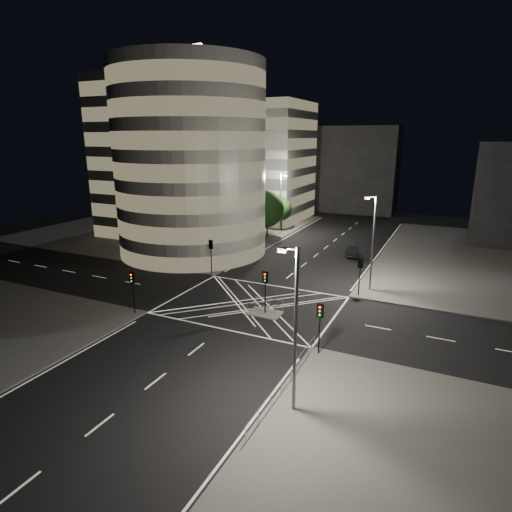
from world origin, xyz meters
The scene contains 24 objects.
ground centered at (0.00, 0.00, 0.00)m, with size 120.00×120.00×0.00m, color black.
sidewalk_far_left centered at (-29.00, 27.00, 0.07)m, with size 42.00×42.00×0.15m, color #575552.
central_island centered at (2.00, -1.50, 0.07)m, with size 3.00×2.00×0.15m, color slate.
office_tower_curved centered at (-20.74, 18.74, 12.65)m, with size 30.00×29.00×27.20m.
office_block_rear centered at (-22.00, 42.00, 11.15)m, with size 24.00×16.00×22.00m, color gray.
building_far_end centered at (-4.00, 58.00, 9.00)m, with size 18.00×8.00×18.00m, color black.
tree_a centered at (-10.50, 9.00, 4.94)m, with size 3.96×3.96×7.08m.
tree_b centered at (-10.50, 15.00, 4.78)m, with size 5.14×5.14×7.59m.
tree_c centered at (-10.50, 21.00, 4.86)m, with size 4.31×4.31×7.19m.
tree_d centered at (-10.50, 27.00, 4.80)m, with size 5.28×5.28×7.69m.
tree_e centered at (-10.50, 33.00, 3.79)m, with size 3.50×3.50×5.66m.
traffic_signal_fl centered at (-8.80, 6.80, 2.91)m, with size 0.55×0.22×4.00m.
traffic_signal_nl centered at (-8.80, -6.80, 2.91)m, with size 0.55×0.22×4.00m.
traffic_signal_fr centered at (8.80, 6.80, 2.91)m, with size 0.55×0.22×4.00m.
traffic_signal_nr centered at (8.80, -6.80, 2.91)m, with size 0.55×0.22×4.00m.
traffic_signal_island centered at (2.00, -1.50, 2.91)m, with size 0.55×0.22×4.00m.
street_lamp_left_near centered at (-9.44, 12.00, 5.54)m, with size 1.25×0.25×10.00m.
street_lamp_left_far centered at (-9.44, 30.00, 5.54)m, with size 1.25×0.25×10.00m.
street_lamp_right_far centered at (9.44, 9.00, 5.54)m, with size 1.25×0.25×10.00m.
street_lamp_right_near centered at (9.44, -14.00, 5.54)m, with size 1.25×0.25×10.00m.
railing_near_right centered at (8.30, -12.15, 0.70)m, with size 0.06×11.70×1.10m, color slate.
railing_island_south centered at (2.00, -2.40, 0.70)m, with size 2.80×0.06×1.10m, color slate.
railing_island_north centered at (2.00, -0.60, 0.70)m, with size 2.80×0.06×1.10m, color slate.
sedan centered at (4.56, 21.74, 0.69)m, with size 1.47×4.21×1.39m, color black.
Camera 1 is at (17.03, -35.01, 15.87)m, focal length 30.00 mm.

